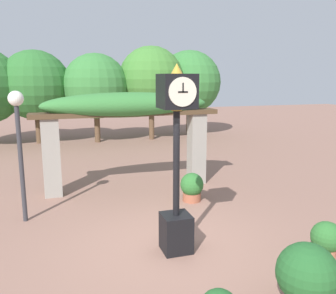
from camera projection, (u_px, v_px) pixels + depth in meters
ground_plane at (168, 246)px, 6.85m from camera, size 60.00×60.00×0.00m
pedestal_clock at (176, 160)px, 6.35m from camera, size 0.59×0.64×3.43m
pergola at (128, 115)px, 10.00m from camera, size 5.27×1.06×2.79m
potted_plant_near_right at (192, 187)px, 9.30m from camera, size 0.61×0.61×0.75m
potted_plant_far_left at (326, 240)px, 6.18m from camera, size 0.54×0.54×0.75m
potted_plant_far_right at (307, 275)px, 4.82m from camera, size 0.84×0.84×1.01m
lamp_post at (18, 127)px, 7.65m from camera, size 0.33×0.33×2.92m
tree_line at (95, 84)px, 17.75m from camera, size 13.78×4.26×4.77m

